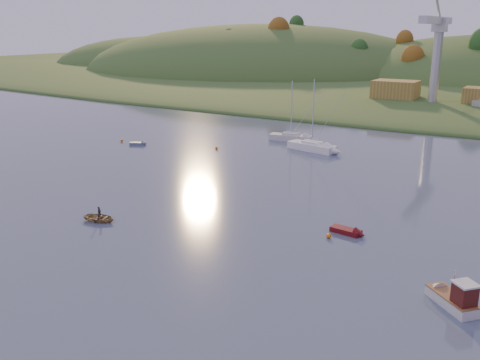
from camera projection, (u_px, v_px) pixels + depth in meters
The scene contains 18 objects.
shore_slope at pixel (455, 94), 169.94m from camera, with size 640.00×150.00×7.00m, color #314B1E.
hill_left_far at pixel (161, 66), 290.17m from camera, with size 120.00×100.00×32.00m, color #314B1E.
hill_left at pixel (261, 74), 243.24m from camera, with size 170.00×140.00×44.00m, color #314B1E.
hillside_trees at pixel (466, 88), 186.44m from camera, with size 280.00×50.00×32.00m, color #1D4A1A, non-canonical shape.
wharf at pixel (446, 108), 131.66m from camera, with size 42.00×16.00×2.40m, color slate.
shed_west at pixel (395, 90), 137.91m from camera, with size 11.00×8.00×4.80m, color olive.
dock_crane at pixel (437, 41), 125.77m from camera, with size 3.20×28.00×20.30m.
fishing_boat at pixel (449, 295), 40.54m from camera, with size 4.95×4.76×3.34m.
sailboat_near at pixel (291, 137), 99.43m from camera, with size 8.16×3.36×11.00m.
sailboat_far at pixel (312, 146), 91.39m from camera, with size 9.08×4.39×12.11m.
canoe at pixel (100, 218), 58.08m from camera, with size 2.58×3.61×0.75m, color #967F53.
paddler at pixel (100, 215), 58.00m from camera, with size 0.50×0.33×1.38m, color black.
red_tender at pixel (352, 232), 54.23m from camera, with size 3.83×1.77×1.25m.
grey_dinghy at pixel (141, 144), 95.89m from camera, with size 3.27×2.48×1.16m.
buoy_0 at pixel (463, 299), 40.92m from camera, with size 0.50×0.50×0.50m, color orange.
buoy_1 at pixel (329, 236), 53.42m from camera, with size 0.50×0.50×0.50m, color orange.
buoy_2 at pixel (122, 140), 98.57m from camera, with size 0.50×0.50×0.50m, color orange.
buoy_3 at pixel (217, 148), 92.30m from camera, with size 0.50×0.50×0.50m, color orange.
Camera 1 is at (28.85, -16.93, 20.29)m, focal length 40.00 mm.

